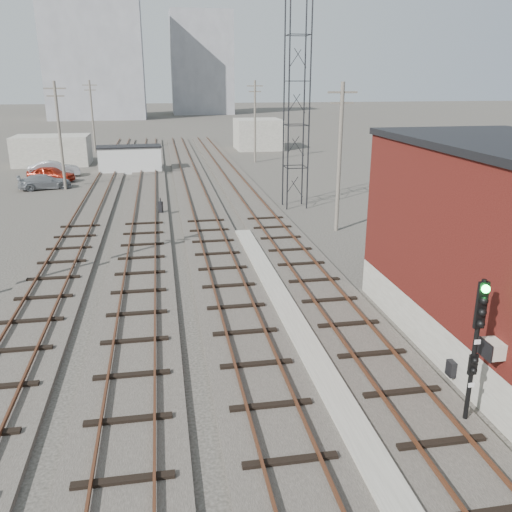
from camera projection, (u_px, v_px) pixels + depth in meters
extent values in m
plane|color=#282621|center=(197.00, 161.00, 63.20)|extent=(320.00, 320.00, 0.00)
cube|color=#332D28|center=(247.00, 196.00, 43.93)|extent=(3.20, 90.00, 0.20)
cube|color=#4C2816|center=(238.00, 193.00, 43.74)|extent=(0.07, 90.00, 0.12)
cube|color=#4C2816|center=(255.00, 193.00, 43.98)|extent=(0.07, 90.00, 0.12)
cube|color=#332D28|center=(197.00, 198.00, 43.27)|extent=(3.20, 90.00, 0.20)
cube|color=#4C2816|center=(188.00, 195.00, 43.08)|extent=(0.07, 90.00, 0.12)
cube|color=#4C2816|center=(206.00, 195.00, 43.32)|extent=(0.07, 90.00, 0.12)
cube|color=#332D28|center=(146.00, 200.00, 42.62)|extent=(3.20, 90.00, 0.20)
cube|color=#4C2816|center=(137.00, 197.00, 42.43)|extent=(0.07, 90.00, 0.12)
cube|color=#4C2816|center=(155.00, 196.00, 42.66)|extent=(0.07, 90.00, 0.12)
cube|color=#332D28|center=(94.00, 201.00, 41.96)|extent=(3.20, 90.00, 0.20)
cube|color=#4C2816|center=(84.00, 199.00, 41.77)|extent=(0.07, 90.00, 0.12)
cube|color=#4C2816|center=(103.00, 198.00, 42.00)|extent=(0.07, 90.00, 0.12)
cube|color=gray|center=(299.00, 333.00, 20.20)|extent=(0.90, 28.00, 0.26)
cube|color=gray|center=(504.00, 327.00, 19.29)|extent=(6.00, 12.00, 1.50)
cube|color=beige|center=(492.00, 349.00, 14.55)|extent=(0.45, 0.62, 0.45)
cube|color=black|center=(451.00, 369.00, 16.98)|extent=(0.20, 0.35, 0.50)
cylinder|color=black|center=(289.00, 104.00, 37.55)|extent=(0.10, 0.10, 15.00)
cylinder|color=black|center=(310.00, 104.00, 37.80)|extent=(0.10, 0.10, 15.00)
cylinder|color=black|center=(284.00, 103.00, 38.96)|extent=(0.10, 0.10, 15.00)
cylinder|color=black|center=(304.00, 103.00, 39.20)|extent=(0.10, 0.10, 15.00)
cylinder|color=#595147|center=(60.00, 137.00, 45.71)|extent=(0.24, 0.24, 9.00)
cube|color=#595147|center=(55.00, 88.00, 44.49)|extent=(1.80, 0.12, 0.12)
cube|color=#595147|center=(55.00, 96.00, 44.68)|extent=(1.40, 0.12, 0.12)
cylinder|color=#595147|center=(92.00, 117.00, 69.10)|extent=(0.24, 0.24, 9.00)
cube|color=#595147|center=(90.00, 85.00, 67.89)|extent=(1.80, 0.12, 0.12)
cube|color=#595147|center=(90.00, 90.00, 68.07)|extent=(1.40, 0.12, 0.12)
cylinder|color=#595147|center=(339.00, 159.00, 32.93)|extent=(0.24, 0.24, 9.00)
cube|color=#595147|center=(343.00, 92.00, 31.71)|extent=(1.80, 0.12, 0.12)
cube|color=#595147|center=(342.00, 103.00, 31.90)|extent=(1.40, 0.12, 0.12)
cylinder|color=#595147|center=(255.00, 122.00, 61.00)|extent=(0.24, 0.24, 9.00)
cube|color=#595147|center=(255.00, 86.00, 59.79)|extent=(1.80, 0.12, 0.12)
cube|color=#595147|center=(255.00, 92.00, 59.97)|extent=(1.40, 0.12, 0.12)
cube|color=gray|center=(94.00, 52.00, 125.75)|extent=(22.00, 14.00, 30.00)
cube|color=gray|center=(202.00, 64.00, 144.69)|extent=(16.00, 12.00, 26.00)
cube|color=gray|center=(52.00, 150.00, 60.07)|extent=(8.00, 5.00, 3.20)
cube|color=gray|center=(258.00, 134.00, 73.42)|extent=(6.00, 6.00, 4.00)
cube|color=gray|center=(464.00, 423.00, 15.06)|extent=(0.40, 0.40, 0.10)
cylinder|color=black|center=(474.00, 355.00, 14.40)|extent=(0.13, 0.13, 4.31)
cube|color=black|center=(481.00, 305.00, 13.93)|extent=(0.28, 0.10, 1.29)
sphere|color=#0CE533|center=(486.00, 289.00, 13.70)|extent=(0.22, 0.22, 0.22)
sphere|color=black|center=(484.00, 301.00, 13.80)|extent=(0.22, 0.22, 0.22)
sphere|color=black|center=(482.00, 312.00, 13.90)|extent=(0.22, 0.22, 0.22)
sphere|color=black|center=(481.00, 324.00, 14.00)|extent=(0.22, 0.22, 0.22)
cube|color=black|center=(473.00, 364.00, 14.47)|extent=(0.24, 0.09, 0.59)
cube|color=white|center=(478.00, 342.00, 14.19)|extent=(0.17, 0.02, 0.13)
cube|color=white|center=(471.00, 385.00, 14.60)|extent=(0.17, 0.02, 0.13)
cube|color=black|center=(161.00, 208.00, 37.97)|extent=(0.35, 0.35, 0.90)
cylinder|color=black|center=(160.00, 200.00, 37.79)|extent=(0.07, 0.07, 0.27)
cube|color=silver|center=(130.00, 160.00, 55.21)|extent=(6.37, 3.02, 2.59)
cube|color=black|center=(129.00, 146.00, 54.79)|extent=(6.60, 3.24, 0.12)
imported|color=maroon|center=(51.00, 174.00, 50.21)|extent=(4.61, 2.85, 1.46)
imported|color=#9D9FA4|center=(54.00, 169.00, 52.66)|extent=(4.99, 2.56, 1.57)
imported|color=gray|center=(45.00, 182.00, 47.01)|extent=(4.71, 2.87, 1.28)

